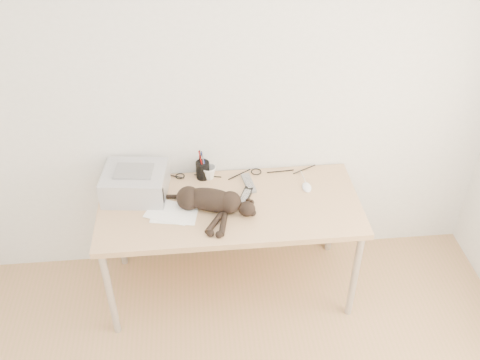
{
  "coord_description": "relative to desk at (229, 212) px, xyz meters",
  "views": [
    {
      "loc": [
        -0.18,
        -1.1,
        2.84
      ],
      "look_at": [
        0.06,
        1.34,
        0.96
      ],
      "focal_mm": 40.0,
      "sensor_mm": 36.0,
      "label": 1
    }
  ],
  "objects": [
    {
      "name": "printer",
      "position": [
        -0.57,
        0.07,
        0.22
      ],
      "size": [
        0.42,
        0.37,
        0.18
      ],
      "color": "#AAAAAE",
      "rests_on": "desk"
    },
    {
      "name": "mug",
      "position": [
        -0.11,
        0.19,
        0.18
      ],
      "size": [
        0.13,
        0.13,
        0.09
      ],
      "primitive_type": "imported",
      "rotation": [
        0.0,
        0.0,
        1.02
      ],
      "color": "white",
      "rests_on": "desk"
    },
    {
      "name": "remote_grey",
      "position": [
        0.14,
        0.1,
        0.14
      ],
      "size": [
        0.08,
        0.2,
        0.02
      ],
      "primitive_type": "cube",
      "rotation": [
        0.0,
        0.0,
        0.16
      ],
      "color": "gray",
      "rests_on": "desk"
    },
    {
      "name": "mouse",
      "position": [
        0.5,
        0.03,
        0.15
      ],
      "size": [
        0.06,
        0.1,
        0.03
      ],
      "primitive_type": "ellipsoid",
      "rotation": [
        0.0,
        0.0,
        -0.03
      ],
      "color": "white",
      "rests_on": "desk"
    },
    {
      "name": "desk",
      "position": [
        0.0,
        0.0,
        0.0
      ],
      "size": [
        1.6,
        0.7,
        0.74
      ],
      "color": "tan",
      "rests_on": "floor"
    },
    {
      "name": "remote_black",
      "position": [
        0.1,
        -0.04,
        0.14
      ],
      "size": [
        0.12,
        0.2,
        0.02
      ],
      "primitive_type": "cube",
      "rotation": [
        0.0,
        0.0,
        -0.38
      ],
      "color": "black",
      "rests_on": "desk"
    },
    {
      "name": "papers",
      "position": [
        -0.35,
        -0.13,
        0.14
      ],
      "size": [
        0.34,
        0.28,
        0.01
      ],
      "color": "white",
      "rests_on": "desk"
    },
    {
      "name": "cable_tangle",
      "position": [
        0.0,
        0.22,
        0.14
      ],
      "size": [
        1.36,
        0.07,
        0.01
      ],
      "primitive_type": null,
      "color": "black",
      "rests_on": "desk"
    },
    {
      "name": "pen_cup",
      "position": [
        -0.15,
        0.2,
        0.2
      ],
      "size": [
        0.09,
        0.09,
        0.22
      ],
      "color": "black",
      "rests_on": "desk"
    },
    {
      "name": "wall_back",
      "position": [
        0.0,
        0.27,
        0.69
      ],
      "size": [
        3.5,
        0.0,
        3.5
      ],
      "primitive_type": "plane",
      "rotation": [
        1.57,
        0.0,
        0.0
      ],
      "color": "white",
      "rests_on": "floor"
    },
    {
      "name": "cat",
      "position": [
        -0.13,
        -0.12,
        0.2
      ],
      "size": [
        0.62,
        0.43,
        0.15
      ],
      "rotation": [
        0.0,
        0.0,
        -0.33
      ],
      "color": "black",
      "rests_on": "desk"
    }
  ]
}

